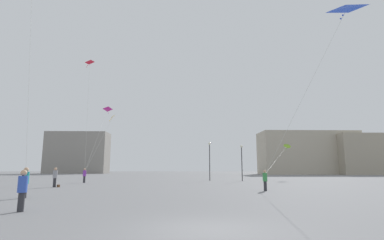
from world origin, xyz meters
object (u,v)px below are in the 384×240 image
at_px(person_in_purple, 84,175).
at_px(kite_cobalt_delta, 345,11).
at_px(kite_lime_diamond, 287,146).
at_px(handbag_beside_flyer, 58,186).
at_px(person_in_teal, 25,181).
at_px(building_left_hall, 78,153).
at_px(person_in_blue, 22,189).
at_px(building_right_hall, 377,154).
at_px(lamppost_east, 210,155).
at_px(kite_crimson_delta, 89,66).
at_px(building_centre_hall, 307,153).
at_px(person_in_grey, 55,176).
at_px(kite_magenta_delta, 107,111).
at_px(person_in_green, 265,179).
at_px(lamppost_west, 242,157).
at_px(kite_amber_delta, 112,118).

height_order(person_in_purple, kite_cobalt_delta, kite_cobalt_delta).
relative_size(kite_lime_diamond, handbag_beside_flyer, 74.42).
bearing_deg(person_in_teal, building_left_hall, 36.34).
xyz_separation_m(person_in_blue, building_right_hall, (60.54, 67.67, 4.61)).
distance_m(building_left_hall, lamppost_east, 68.92).
relative_size(kite_cobalt_delta, kite_crimson_delta, 0.71).
xyz_separation_m(building_centre_hall, handbag_beside_flyer, (-47.83, -55.57, -6.00)).
relative_size(kite_cobalt_delta, building_centre_hall, 0.38).
xyz_separation_m(person_in_purple, handbag_beside_flyer, (0.38, -8.20, -0.85)).
bearing_deg(person_in_grey, kite_cobalt_delta, -0.69).
bearing_deg(kite_magenta_delta, kite_lime_diamond, 0.61).
distance_m(person_in_purple, kite_lime_diamond, 30.77).
bearing_deg(handbag_beside_flyer, kite_cobalt_delta, -30.15).
relative_size(person_in_blue, kite_cobalt_delta, 0.17).
height_order(person_in_green, kite_crimson_delta, kite_crimson_delta).
bearing_deg(person_in_purple, kite_cobalt_delta, 147.75).
distance_m(person_in_green, kite_crimson_delta, 27.38).
bearing_deg(person_in_blue, building_right_hall, -44.33).
distance_m(person_in_green, person_in_blue, 17.29).
height_order(person_in_green, lamppost_east, lamppost_east).
height_order(person_in_green, kite_magenta_delta, kite_magenta_delta).
bearing_deg(kite_cobalt_delta, handbag_beside_flyer, 149.85).
bearing_deg(person_in_grey, person_in_purple, 119.04).
bearing_deg(kite_lime_diamond, kite_crimson_delta, -162.14).
bearing_deg(person_in_green, lamppost_west, -164.59).
bearing_deg(kite_amber_delta, kite_lime_diamond, 13.07).
bearing_deg(handbag_beside_flyer, person_in_purple, 92.62).
xyz_separation_m(person_in_blue, kite_crimson_delta, (-5.90, 24.22, 14.19)).
distance_m(kite_crimson_delta, building_centre_hall, 68.32).
xyz_separation_m(kite_amber_delta, kite_crimson_delta, (-2.47, -3.20, 6.41)).
distance_m(person_in_teal, kite_lime_diamond, 38.60).
height_order(kite_crimson_delta, lamppost_west, kite_crimson_delta).
relative_size(person_in_green, handbag_beside_flyer, 5.19).
relative_size(person_in_teal, kite_crimson_delta, 0.13).
height_order(person_in_blue, kite_cobalt_delta, kite_cobalt_delta).
height_order(person_in_grey, kite_cobalt_delta, kite_cobalt_delta).
bearing_deg(person_in_grey, building_centre_hall, 77.99).
xyz_separation_m(person_in_green, person_in_teal, (-16.30, -5.33, 0.11)).
bearing_deg(building_right_hall, person_in_green, -129.76).
height_order(person_in_purple, handbag_beside_flyer, person_in_purple).
bearing_deg(handbag_beside_flyer, person_in_green, -15.01).
height_order(building_centre_hall, lamppost_east, building_centre_hall).
relative_size(person_in_grey, person_in_purple, 1.05).
bearing_deg(building_right_hall, kite_magenta_delta, -152.61).
bearing_deg(lamppost_west, building_right_hall, 40.70).
relative_size(building_left_hall, building_right_hall, 0.85).
xyz_separation_m(person_in_purple, kite_crimson_delta, (-0.24, 0.05, 14.17)).
relative_size(building_left_hall, lamppost_west, 3.94).
bearing_deg(person_in_blue, person_in_teal, 25.00).
xyz_separation_m(person_in_purple, person_in_blue, (5.67, -24.17, -0.02)).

